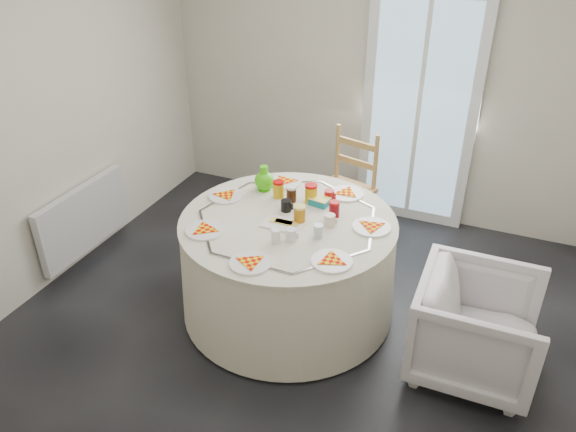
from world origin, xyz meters
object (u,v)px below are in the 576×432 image
at_px(table, 288,267).
at_px(wooden_chair, 343,193).
at_px(armchair, 478,323).
at_px(radiator, 85,218).
at_px(green_pitcher, 264,178).

height_order(table, wooden_chair, wooden_chair).
bearing_deg(wooden_chair, armchair, -27.37).
distance_m(radiator, green_pitcher, 1.60).
xyz_separation_m(wooden_chair, green_pitcher, (-0.40, -0.73, 0.40)).
bearing_deg(table, radiator, -179.08).
bearing_deg(armchair, wooden_chair, 46.91).
height_order(wooden_chair, armchair, wooden_chair).
distance_m(table, armchair, 1.34).
bearing_deg(armchair, radiator, 88.17).
xyz_separation_m(radiator, green_pitcher, (1.48, 0.38, 0.49)).
distance_m(armchair, green_pitcher, 1.81).
distance_m(radiator, table, 1.82).
xyz_separation_m(radiator, wooden_chair, (1.88, 1.10, 0.09)).
distance_m(table, wooden_chair, 1.08).
bearing_deg(green_pitcher, radiator, -156.90).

